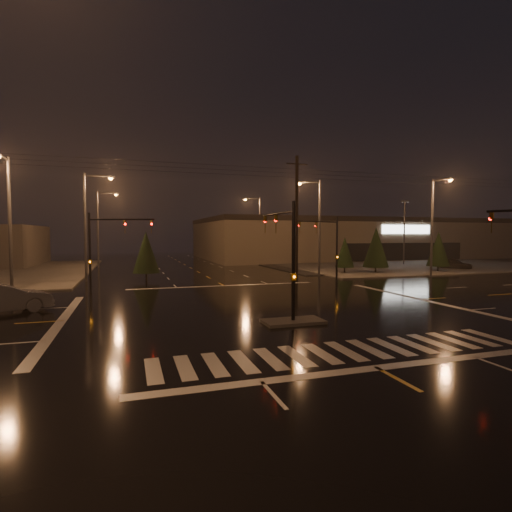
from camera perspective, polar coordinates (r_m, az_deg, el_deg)
The scene contains 24 objects.
ground at distance 23.74m, azimuth 1.51°, elevation -7.52°, with size 140.00×140.00×0.00m, color black.
sidewalk_ne at distance 64.40m, azimuth 18.14°, elevation -0.90°, with size 36.00×36.00×0.12m, color #413E3A.
median_island at distance 20.07m, azimuth 5.32°, elevation -9.29°, with size 3.00×1.60×0.15m, color #413E3A.
crosswalk at distance 15.75m, azimuth 12.66°, elevation -13.09°, with size 15.00×2.60×0.01m, color beige.
stop_bar_near at distance 14.14m, azimuth 16.90°, elevation -15.04°, with size 16.00×0.50×0.01m, color beige.
stop_bar_far at distance 34.19m, azimuth -4.60°, elevation -4.25°, with size 16.00×0.50×0.01m, color beige.
parking_lot at distance 65.91m, azimuth 22.69°, elevation -0.91°, with size 50.00×24.00×0.08m, color black.
retail_building at distance 80.31m, azimuth 14.39°, elevation 2.62°, with size 60.20×28.30×7.20m.
signal_mast_median at distance 20.47m, azimuth 4.36°, elevation 1.34°, with size 0.25×4.59×6.00m.
signal_mast_ne at distance 36.48m, azimuth 10.39°, elevation 2.13°, with size 4.84×1.86×6.00m.
signal_mast_nw at distance 32.22m, azimuth -20.95°, elevation 1.86°, with size 4.84×1.86×6.00m.
streetlight_1 at distance 40.21m, azimuth -22.79°, elevation 4.89°, with size 2.77×0.32×10.00m.
streetlight_2 at distance 56.16m, azimuth -21.36°, elevation 4.35°, with size 2.77×0.32×10.00m.
streetlight_3 at distance 42.48m, azimuth 8.69°, elevation 4.99°, with size 2.77×0.32×10.00m.
streetlight_4 at distance 61.04m, azimuth 0.28°, elevation 4.44°, with size 2.77×0.32×10.00m.
streetlight_5 at distance 34.27m, azimuth -31.88°, elevation 5.02°, with size 0.32×2.77×10.00m.
streetlight_6 at distance 44.58m, azimuth 24.13°, elevation 4.67°, with size 0.32×2.77×10.00m.
utility_pole_1 at distance 39.34m, azimuth 5.82°, elevation 5.64°, with size 2.20×0.32×12.00m.
conifer_0 at distance 45.74m, azimuth 12.56°, elevation 0.52°, with size 2.14×2.14×4.05m.
conifer_1 at distance 47.02m, azimuth 16.76°, elevation 1.23°, with size 2.88×2.88×5.20m.
conifer_2 at distance 51.07m, azimuth 24.60°, elevation 0.96°, with size 2.58×2.58×4.73m.
conifer_3 at distance 39.46m, azimuth -15.43°, elevation 0.54°, with size 2.55×2.55×4.68m.
car_parked at distance 55.99m, azimuth 26.50°, elevation -1.02°, with size 1.58×3.94×1.34m, color black.
car_crossing at distance 26.24m, azimuth -32.64°, elevation -5.15°, with size 1.76×5.05×1.66m, color slate.
Camera 1 is at (-7.70, -22.03, 4.38)m, focal length 28.00 mm.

